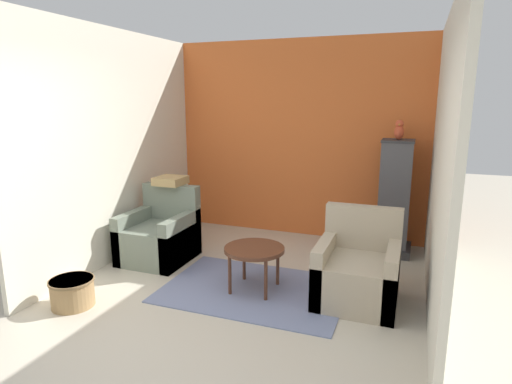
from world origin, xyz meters
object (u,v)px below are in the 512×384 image
at_px(armchair_left, 160,237).
at_px(armchair_right, 358,272).
at_px(coffee_table, 254,252).
at_px(birdcage, 394,200).
at_px(wicker_basket, 72,291).
at_px(parrot, 399,130).
at_px(potted_plant, 342,225).

distance_m(armchair_left, armchair_right, 2.48).
relative_size(coffee_table, armchair_left, 0.70).
xyz_separation_m(armchair_right, birdcage, (0.24, 1.53, 0.42)).
distance_m(coffee_table, birdcage, 2.13).
bearing_deg(birdcage, coffee_table, -127.41).
distance_m(coffee_table, wicker_basket, 1.82).
bearing_deg(parrot, birdcage, -90.00).
relative_size(birdcage, parrot, 5.93).
bearing_deg(parrot, armchair_left, -155.16).
xyz_separation_m(coffee_table, parrot, (1.28, 1.68, 1.17)).
relative_size(birdcage, wicker_basket, 3.49).
distance_m(armchair_right, wicker_basket, 2.80).
height_order(armchair_right, birdcage, birdcage).
relative_size(parrot, potted_plant, 0.43).
bearing_deg(wicker_basket, armchair_left, 85.52).
bearing_deg(birdcage, parrot, 90.00).
bearing_deg(parrot, coffee_table, -127.38).
bearing_deg(wicker_basket, coffee_table, 31.77).
distance_m(armchair_right, birdcage, 1.60).
bearing_deg(wicker_basket, potted_plant, 49.01).
distance_m(birdcage, potted_plant, 0.74).
relative_size(armchair_left, wicker_basket, 2.13).
height_order(armchair_left, parrot, parrot).
bearing_deg(wicker_basket, armchair_right, 23.09).
height_order(coffee_table, wicker_basket, coffee_table).
xyz_separation_m(armchair_right, wicker_basket, (-2.57, -1.10, -0.15)).
bearing_deg(potted_plant, coffee_table, -112.52).
distance_m(armchair_left, potted_plant, 2.36).
distance_m(armchair_left, birdcage, 3.01).
xyz_separation_m(armchair_right, parrot, (0.24, 1.53, 1.30)).
distance_m(armchair_left, wicker_basket, 1.38).
bearing_deg(potted_plant, armchair_right, -74.31).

